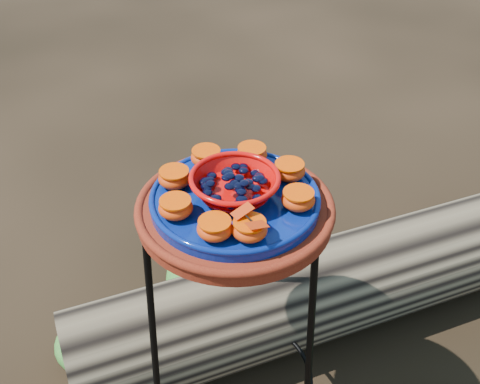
# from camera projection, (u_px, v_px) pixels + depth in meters

# --- Properties ---
(plant_stand) EXTENTS (0.44, 0.44, 0.70)m
(plant_stand) POSITION_uv_depth(u_px,v_px,m) (236.00, 327.00, 1.48)
(plant_stand) COLOR black
(plant_stand) RESTS_ON ground
(terracotta_saucer) EXTENTS (0.41, 0.41, 0.03)m
(terracotta_saucer) POSITION_uv_depth(u_px,v_px,m) (235.00, 211.00, 1.26)
(terracotta_saucer) COLOR #5F0F0A
(terracotta_saucer) RESTS_ON plant_stand
(cobalt_plate) EXTENTS (0.35, 0.35, 0.02)m
(cobalt_plate) POSITION_uv_depth(u_px,v_px,m) (235.00, 200.00, 1.24)
(cobalt_plate) COLOR #001764
(cobalt_plate) RESTS_ON terracotta_saucer
(red_bowl) EXTENTS (0.17, 0.17, 0.05)m
(red_bowl) POSITION_uv_depth(u_px,v_px,m) (235.00, 186.00, 1.22)
(red_bowl) COLOR red
(red_bowl) RESTS_ON cobalt_plate
(glass_gems) EXTENTS (0.14, 0.14, 0.02)m
(glass_gems) POSITION_uv_depth(u_px,v_px,m) (235.00, 172.00, 1.20)
(glass_gems) COLOR black
(glass_gems) RESTS_ON red_bowl
(orange_half_0) EXTENTS (0.07, 0.07, 0.04)m
(orange_half_0) POSITION_uv_depth(u_px,v_px,m) (250.00, 229.00, 1.12)
(orange_half_0) COLOR red
(orange_half_0) RESTS_ON cobalt_plate
(orange_half_1) EXTENTS (0.07, 0.07, 0.04)m
(orange_half_1) POSITION_uv_depth(u_px,v_px,m) (298.00, 199.00, 1.19)
(orange_half_1) COLOR red
(orange_half_1) RESTS_ON cobalt_plate
(orange_half_2) EXTENTS (0.07, 0.07, 0.04)m
(orange_half_2) POSITION_uv_depth(u_px,v_px,m) (289.00, 171.00, 1.27)
(orange_half_2) COLOR red
(orange_half_2) RESTS_ON cobalt_plate
(orange_half_3) EXTENTS (0.07, 0.07, 0.04)m
(orange_half_3) POSITION_uv_depth(u_px,v_px,m) (252.00, 154.00, 1.32)
(orange_half_3) COLOR red
(orange_half_3) RESTS_ON cobalt_plate
(orange_half_4) EXTENTS (0.07, 0.07, 0.04)m
(orange_half_4) POSITION_uv_depth(u_px,v_px,m) (206.00, 157.00, 1.31)
(orange_half_4) COLOR red
(orange_half_4) RESTS_ON cobalt_plate
(orange_half_5) EXTENTS (0.07, 0.07, 0.04)m
(orange_half_5) POSITION_uv_depth(u_px,v_px,m) (174.00, 178.00, 1.25)
(orange_half_5) COLOR red
(orange_half_5) RESTS_ON cobalt_plate
(orange_half_6) EXTENTS (0.07, 0.07, 0.04)m
(orange_half_6) POSITION_uv_depth(u_px,v_px,m) (176.00, 208.00, 1.17)
(orange_half_6) COLOR red
(orange_half_6) RESTS_ON cobalt_plate
(orange_half_7) EXTENTS (0.07, 0.07, 0.04)m
(orange_half_7) POSITION_uv_depth(u_px,v_px,m) (215.00, 229.00, 1.12)
(orange_half_7) COLOR red
(orange_half_7) RESTS_ON cobalt_plate
(butterfly) EXTENTS (0.10, 0.10, 0.02)m
(butterfly) POSITION_uv_depth(u_px,v_px,m) (250.00, 218.00, 1.10)
(butterfly) COLOR red
(butterfly) RESTS_ON orange_half_0
(driftwood_log) EXTENTS (1.64, 1.15, 0.31)m
(driftwood_log) POSITION_uv_depth(u_px,v_px,m) (334.00, 285.00, 1.86)
(driftwood_log) COLOR black
(driftwood_log) RESTS_ON ground
(foliage_left) EXTENTS (0.23, 0.23, 0.11)m
(foliage_left) POSITION_uv_depth(u_px,v_px,m) (93.00, 341.00, 1.81)
(foliage_left) COLOR #1C6121
(foliage_left) RESTS_ON ground
(foliage_back) EXTENTS (0.30, 0.30, 0.15)m
(foliage_back) POSITION_uv_depth(u_px,v_px,m) (211.00, 276.00, 2.00)
(foliage_back) COLOR #1C6121
(foliage_back) RESTS_ON ground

